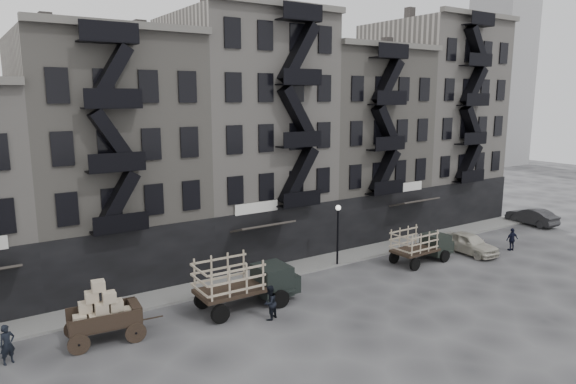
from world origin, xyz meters
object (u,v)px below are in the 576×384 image
car_east (469,243)px  pedestrian_west (7,344)px  wagon (101,308)px  car_far (532,216)px  policeman (512,239)px  stake_truck_east (422,243)px  pedestrian_mid (270,303)px  stake_truck_west (245,278)px

car_east → pedestrian_west: bearing=-178.6°
wagon → pedestrian_west: 4.05m
car_far → policeman: bearing=28.2°
wagon → policeman: (29.44, -2.09, -0.83)m
car_east → policeman: size_ratio=2.61×
car_far → policeman: policeman is taller
wagon → car_far: wagon is taller
stake_truck_east → policeman: (7.79, -1.87, -0.56)m
stake_truck_east → car_far: bearing=4.9°
car_east → pedestrian_west: pedestrian_west is taller
stake_truck_east → car_far: stake_truck_east is taller
pedestrian_west → policeman: pedestrian_west is taller
car_east → policeman: bearing=-19.7°
wagon → car_far: size_ratio=0.80×
pedestrian_west → pedestrian_mid: size_ratio=0.97×
pedestrian_mid → policeman: pedestrian_mid is taller
pedestrian_west → car_far: bearing=-16.7°
wagon → car_east: bearing=4.2°
car_east → car_far: size_ratio=0.98×
wagon → stake_truck_west: (7.58, -0.23, -0.02)m
car_east → pedestrian_mid: size_ratio=2.46×
stake_truck_east → car_far: (16.54, 1.85, -0.66)m
pedestrian_mid → car_far: bearing=162.1°
wagon → stake_truck_east: bearing=5.2°
stake_truck_west → pedestrian_mid: 2.23m
car_east → policeman: policeman is taller
car_far → pedestrian_mid: 30.57m
stake_truck_east → pedestrian_west: size_ratio=2.82×
wagon → policeman: 29.52m
car_far → stake_truck_east: bearing=11.6°
car_far → pedestrian_west: pedestrian_west is taller
stake_truck_east → policeman: 8.03m
car_east → pedestrian_mid: pedestrian_mid is taller
pedestrian_mid → car_east: bearing=159.6°
stake_truck_west → policeman: bearing=-4.0°
car_east → pedestrian_west: (-30.15, 0.90, 0.12)m
stake_truck_east → car_east: stake_truck_east is taller
stake_truck_west → policeman: 21.95m
car_far → pedestrian_mid: pedestrian_mid is taller
wagon → pedestrian_mid: wagon is taller
car_far → pedestrian_mid: size_ratio=2.50×
stake_truck_east → pedestrian_mid: (-13.77, -2.08, -0.50)m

